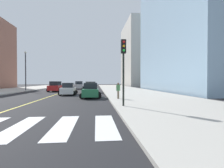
# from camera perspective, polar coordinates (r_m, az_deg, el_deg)

# --- Properties ---
(sidewalk_kerb_east) EXTENTS (10.00, 120.00, 0.15)m
(sidewalk_kerb_east) POSITION_cam_1_polar(r_m,az_deg,el_deg) (24.27, 9.61, -3.51)
(sidewalk_kerb_east) COLOR #B2ADA3
(sidewalk_kerb_east) RESTS_ON ground
(lane_divider_paint) EXTENTS (0.16, 80.00, 0.01)m
(lane_divider_paint) POSITION_cam_1_polar(r_m,az_deg,el_deg) (43.81, -13.21, -1.64)
(lane_divider_paint) COLOR yellow
(lane_divider_paint) RESTS_ON ground
(parking_garage_concrete) EXTENTS (18.00, 24.00, 26.16)m
(parking_garage_concrete) POSITION_cam_1_polar(r_m,az_deg,el_deg) (74.15, 11.48, 9.55)
(parking_garage_concrete) COLOR #B2ADA3
(parking_garage_concrete) RESTS_ON ground
(car_red_nearest) EXTENTS (2.85, 4.44, 1.94)m
(car_red_nearest) POSITION_cam_1_polar(r_m,az_deg,el_deg) (33.51, -18.69, -0.90)
(car_red_nearest) COLOR red
(car_red_nearest) RESTS_ON ground
(car_white_second) EXTENTS (2.46, 3.90, 1.73)m
(car_white_second) POSITION_cam_1_polar(r_m,az_deg,el_deg) (24.58, -14.73, -1.76)
(car_white_second) COLOR silver
(car_white_second) RESTS_ON ground
(car_green_third) EXTENTS (2.49, 3.97, 1.77)m
(car_green_third) POSITION_cam_1_polar(r_m,az_deg,el_deg) (19.81, -7.28, -2.33)
(car_green_third) COLOR #236B42
(car_green_third) RESTS_ON ground
(car_silver_fourth) EXTENTS (2.77, 4.42, 1.97)m
(car_silver_fourth) POSITION_cam_1_polar(r_m,az_deg,el_deg) (42.47, -11.20, -0.47)
(car_silver_fourth) COLOR #B7B7BC
(car_silver_fourth) RESTS_ON ground
(car_yellow_fifth) EXTENTS (2.66, 4.25, 1.89)m
(car_yellow_fifth) POSITION_cam_1_polar(r_m,az_deg,el_deg) (28.49, -7.29, -1.22)
(car_yellow_fifth) COLOR gold
(car_yellow_fifth) RESTS_ON ground
(traffic_light_near_corner) EXTENTS (0.36, 0.41, 4.84)m
(traffic_light_near_corner) POSITION_cam_1_polar(r_m,az_deg,el_deg) (12.27, 3.95, 8.42)
(traffic_light_near_corner) COLOR black
(traffic_light_near_corner) RESTS_ON sidewalk_kerb_east
(pedestrian_waiting_east) EXTENTS (0.41, 0.41, 1.66)m
(pedestrian_waiting_east) POSITION_cam_1_polar(r_m,az_deg,el_deg) (17.27, 2.15, -2.01)
(pedestrian_waiting_east) COLOR brown
(pedestrian_waiting_east) RESTS_ON sidewalk_kerb_east
(street_lamp) EXTENTS (0.44, 0.44, 7.79)m
(street_lamp) POSITION_cam_1_polar(r_m,az_deg,el_deg) (37.31, -27.50, 5.09)
(street_lamp) COLOR #38383D
(street_lamp) RESTS_ON sidewalk_kerb_west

